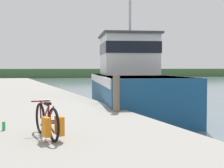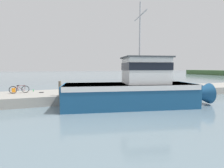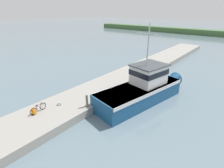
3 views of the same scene
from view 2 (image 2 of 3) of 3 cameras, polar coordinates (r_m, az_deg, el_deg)
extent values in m
plane|color=slate|center=(15.60, -9.45, -7.15)|extent=(320.00, 320.00, 0.00)
cube|color=gray|center=(18.88, -11.43, -3.69)|extent=(5.26, 80.00, 0.85)
cube|color=navy|center=(15.11, 5.70, -3.67)|extent=(5.76, 11.62, 1.99)
cone|color=navy|center=(17.89, 26.57, -2.81)|extent=(2.25, 2.34, 1.89)
cube|color=white|center=(15.01, 5.73, -0.67)|extent=(5.78, 11.42, 0.40)
cube|color=white|center=(15.33, 10.83, 4.22)|extent=(3.53, 4.05, 2.18)
cube|color=black|center=(15.33, 10.86, 5.64)|extent=(3.60, 4.14, 0.61)
cube|color=#3D4247|center=(15.36, 10.91, 8.51)|extent=(3.81, 4.38, 0.12)
cylinder|color=#B2B2B7|center=(15.49, 9.12, 17.14)|extent=(0.14, 0.14, 4.51)
cylinder|color=#B2B2B7|center=(15.77, 9.19, 21.15)|extent=(3.19, 0.75, 0.10)
torus|color=black|center=(19.54, -29.60, -1.66)|extent=(0.15, 0.72, 0.71)
torus|color=black|center=(19.53, -26.43, -1.52)|extent=(0.15, 0.72, 0.71)
cylinder|color=maroon|center=(19.54, -29.07, -1.87)|extent=(0.08, 0.37, 0.19)
cylinder|color=maroon|center=(19.52, -28.43, -1.30)|extent=(0.05, 0.15, 0.54)
cylinder|color=maroon|center=(19.51, -28.95, -1.09)|extent=(0.10, 0.48, 0.40)
cylinder|color=maroon|center=(19.51, -27.61, -1.29)|extent=(0.13, 0.69, 0.55)
cylinder|color=maroon|center=(19.49, -27.48, -0.50)|extent=(0.11, 0.56, 0.05)
cylinder|color=maroon|center=(19.51, -26.54, -1.01)|extent=(0.05, 0.10, 0.36)
cylinder|color=maroon|center=(19.49, -26.67, -0.34)|extent=(0.44, 0.10, 0.04)
cube|color=black|center=(19.49, -28.39, -0.42)|extent=(0.13, 0.25, 0.05)
cube|color=orange|center=(19.68, -29.44, -1.71)|extent=(0.16, 0.33, 0.39)
cube|color=orange|center=(19.40, -29.46, -1.81)|extent=(0.16, 0.33, 0.39)
cylinder|color=#756651|center=(16.43, -16.63, -1.35)|extent=(0.25, 0.25, 1.30)
torus|color=black|center=(19.00, -22.07, -2.56)|extent=(0.44, 0.44, 0.04)
cylinder|color=green|center=(20.29, -24.30, -1.92)|extent=(0.08, 0.08, 0.21)
camera|label=1|loc=(22.71, -46.97, 1.18)|focal=55.00mm
camera|label=3|loc=(12.53, -88.02, 32.80)|focal=28.00mm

